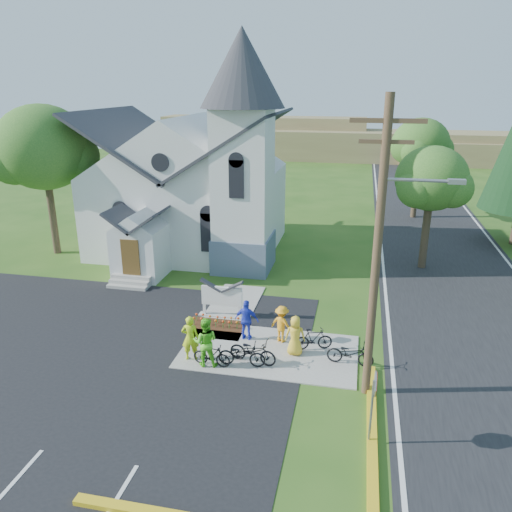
% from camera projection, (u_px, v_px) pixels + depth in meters
% --- Properties ---
extents(ground, '(120.00, 120.00, 0.00)m').
position_uv_depth(ground, '(230.00, 354.00, 19.88)').
color(ground, '#2A5117').
rests_on(ground, ground).
extents(parking_lot, '(20.00, 16.00, 0.02)m').
position_uv_depth(parking_lot, '(43.00, 361.00, 19.39)').
color(parking_lot, black).
rests_on(parking_lot, ground).
extents(road, '(8.00, 90.00, 0.02)m').
position_uv_depth(road, '(441.00, 253.00, 31.80)').
color(road, black).
rests_on(road, ground).
extents(sidewalk, '(7.00, 4.00, 0.05)m').
position_uv_depth(sidewalk, '(269.00, 351.00, 20.04)').
color(sidewalk, gray).
rests_on(sidewalk, ground).
extents(church, '(12.35, 12.00, 13.00)m').
position_uv_depth(church, '(194.00, 169.00, 30.77)').
color(church, white).
rests_on(church, ground).
extents(church_sign, '(2.20, 0.40, 1.70)m').
position_uv_depth(church_sign, '(222.00, 297.00, 22.74)').
color(church_sign, gray).
rests_on(church_sign, ground).
extents(flower_bed, '(2.60, 1.10, 0.07)m').
position_uv_depth(flower_bed, '(217.00, 325.00, 22.23)').
color(flower_bed, '#381F0F').
rests_on(flower_bed, ground).
extents(utility_pole, '(3.45, 0.28, 10.00)m').
position_uv_depth(utility_pole, '(380.00, 245.00, 15.68)').
color(utility_pole, '#473223').
rests_on(utility_pole, ground).
extents(stop_sign, '(0.11, 0.76, 2.48)m').
position_uv_depth(stop_sign, '(374.00, 393.00, 14.36)').
color(stop_sign, gray).
rests_on(stop_sign, ground).
extents(tree_lot_corner, '(5.60, 5.60, 9.15)m').
position_uv_depth(tree_lot_corner, '(43.00, 148.00, 29.69)').
color(tree_lot_corner, '#34251C').
rests_on(tree_lot_corner, ground).
extents(tree_road_near, '(4.00, 4.00, 7.05)m').
position_uv_depth(tree_road_near, '(432.00, 179.00, 27.62)').
color(tree_road_near, '#34251C').
rests_on(tree_road_near, ground).
extents(tree_road_mid, '(4.40, 4.40, 7.80)m').
position_uv_depth(tree_road_mid, '(421.00, 144.00, 38.43)').
color(tree_road_mid, '#34251C').
rests_on(tree_road_mid, ground).
extents(distant_hills, '(61.00, 10.00, 5.60)m').
position_uv_depth(distant_hills, '(354.00, 144.00, 70.61)').
color(distant_hills, olive).
rests_on(distant_hills, ground).
extents(cyclist_0, '(0.74, 0.55, 1.83)m').
position_uv_depth(cyclist_0, '(190.00, 338.00, 19.17)').
color(cyclist_0, '#B9D719').
rests_on(cyclist_0, sidewalk).
extents(bike_0, '(1.85, 0.72, 0.96)m').
position_uv_depth(bike_0, '(242.00, 354.00, 18.84)').
color(bike_0, black).
rests_on(bike_0, sidewalk).
extents(cyclist_1, '(1.05, 0.87, 1.94)m').
position_uv_depth(cyclist_1, '(205.00, 342.00, 18.75)').
color(cyclist_1, '#61D728').
rests_on(cyclist_1, sidewalk).
extents(bike_1, '(1.51, 0.55, 0.89)m').
position_uv_depth(bike_1, '(212.00, 355.00, 18.85)').
color(bike_1, black).
rests_on(bike_1, sidewalk).
extents(cyclist_2, '(1.05, 0.48, 1.75)m').
position_uv_depth(cyclist_2, '(247.00, 320.00, 20.71)').
color(cyclist_2, blue).
rests_on(cyclist_2, sidewalk).
extents(bike_2, '(1.99, 1.02, 1.00)m').
position_uv_depth(bike_2, '(253.00, 351.00, 19.06)').
color(bike_2, black).
rests_on(bike_2, sidewalk).
extents(cyclist_3, '(1.17, 0.93, 1.58)m').
position_uv_depth(cyclist_3, '(282.00, 324.00, 20.55)').
color(cyclist_3, orange).
rests_on(cyclist_3, sidewalk).
extents(bike_3, '(1.60, 0.87, 0.92)m').
position_uv_depth(bike_3, '(314.00, 339.00, 20.02)').
color(bike_3, black).
rests_on(bike_3, sidewalk).
extents(cyclist_4, '(0.85, 0.60, 1.63)m').
position_uv_depth(cyclist_4, '(295.00, 336.00, 19.56)').
color(cyclist_4, yellow).
rests_on(cyclist_4, sidewalk).
extents(bike_4, '(1.84, 0.80, 0.94)m').
position_uv_depth(bike_4, '(350.00, 353.00, 18.93)').
color(bike_4, black).
rests_on(bike_4, sidewalk).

